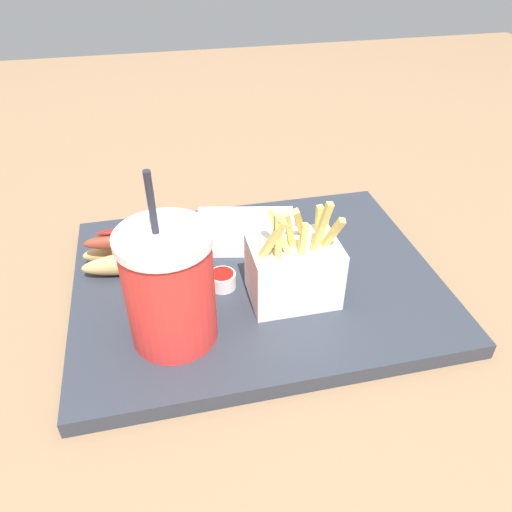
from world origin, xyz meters
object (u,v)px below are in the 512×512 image
hot_dog_1 (146,250)px  ketchup_cup_2 (284,246)px  ketchup_cup_1 (222,279)px  napkin_stack (246,231)px  fries_basket (294,269)px  soda_cup (170,287)px

hot_dog_1 → ketchup_cup_2: 0.18m
ketchup_cup_1 → napkin_stack: ketchup_cup_1 is taller
fries_basket → hot_dog_1: size_ratio=0.84×
fries_basket → hot_dog_1: bearing=-31.3°
ketchup_cup_2 → napkin_stack: bearing=-54.4°
soda_cup → napkin_stack: size_ratio=1.42×
hot_dog_1 → soda_cup: bearing=100.0°
hot_dog_1 → ketchup_cup_2: size_ratio=4.93×
ketchup_cup_1 → napkin_stack: (-0.05, -0.11, -0.01)m
fries_basket → napkin_stack: 0.15m
fries_basket → hot_dog_1: (0.16, -0.10, -0.02)m
soda_cup → ketchup_cup_2: (-0.15, -0.12, -0.05)m
napkin_stack → ketchup_cup_1: bearing=64.7°
soda_cup → ketchup_cup_1: soda_cup is taller
hot_dog_1 → napkin_stack: (-0.14, -0.04, -0.02)m
soda_cup → ketchup_cup_2: soda_cup is taller
ketchup_cup_1 → ketchup_cup_2: 0.10m
hot_dog_1 → ketchup_cup_1: size_ratio=4.91×
soda_cup → ketchup_cup_1: (-0.06, -0.07, -0.06)m
ketchup_cup_2 → napkin_stack: size_ratio=0.23×
ketchup_cup_2 → ketchup_cup_1: bearing=29.2°
soda_cup → hot_dog_1: 0.14m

